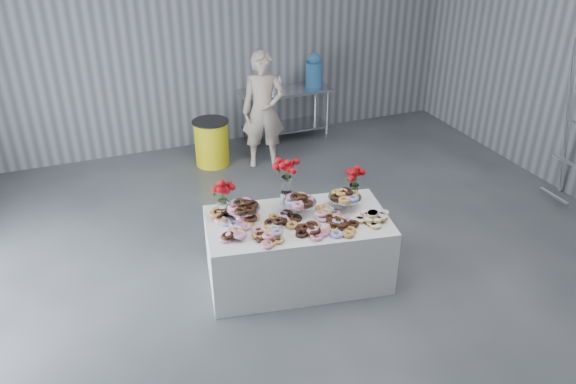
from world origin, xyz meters
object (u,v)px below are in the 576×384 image
water_jug (314,71)px  trash_barrel (212,143)px  person (263,110)px  display_table (298,249)px  prep_table (286,106)px

water_jug → trash_barrel: 2.09m
water_jug → person: size_ratio=0.31×
water_jug → person: (-1.14, -0.73, -0.27)m
display_table → trash_barrel: bearing=92.3°
water_jug → trash_barrel: bearing=-166.9°
prep_table → water_jug: size_ratio=2.71×
prep_table → water_jug: bearing=-0.0°
prep_table → trash_barrel: bearing=-162.5°
display_table → water_jug: bearing=64.0°
display_table → prep_table: size_ratio=1.27×
water_jug → person: 1.38m
display_table → person: size_ratio=1.08×
person → trash_barrel: (-0.75, 0.30, -0.52)m
display_table → person: (0.62, 2.87, 0.51)m
prep_table → trash_barrel: 1.47m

